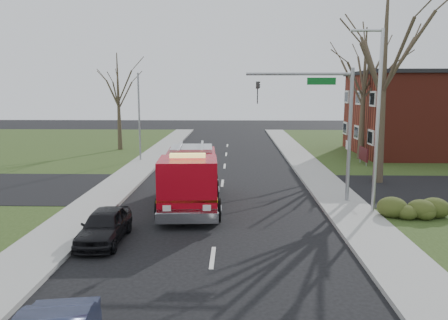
{
  "coord_description": "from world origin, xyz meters",
  "views": [
    {
      "loc": [
        0.75,
        -20.35,
        5.8
      ],
      "look_at": [
        0.18,
        2.76,
        2.0
      ],
      "focal_mm": 35.0,
      "sensor_mm": 36.0,
      "label": 1
    }
  ],
  "objects": [
    {
      "name": "traffic_signal_mast",
      "position": [
        5.21,
        1.5,
        4.71
      ],
      "size": [
        5.29,
        0.18,
        6.8
      ],
      "color": "gray",
      "rests_on": "ground"
    },
    {
      "name": "bare_tree_far",
      "position": [
        11.0,
        15.0,
        6.49
      ],
      "size": [
        5.25,
        5.25,
        10.5
      ],
      "color": "#3A2F22",
      "rests_on": "ground"
    },
    {
      "name": "hedge_corner",
      "position": [
        9.0,
        -1.0,
        0.58
      ],
      "size": [
        2.8,
        2.0,
        0.9
      ],
      "primitive_type": "ellipsoid",
      "color": "#333E16",
      "rests_on": "lawn_right"
    },
    {
      "name": "fire_engine",
      "position": [
        -1.43,
        0.57,
        1.37
      ],
      "size": [
        3.25,
        7.66,
        3.03
      ],
      "rotation": [
        0.0,
        0.0,
        0.06
      ],
      "color": "#AD0815",
      "rests_on": "ground"
    },
    {
      "name": "bare_tree_left",
      "position": [
        -10.0,
        20.0,
        5.56
      ],
      "size": [
        4.5,
        4.5,
        9.0
      ],
      "color": "#3A2F22",
      "rests_on": "ground"
    },
    {
      "name": "utility_pole_far",
      "position": [
        -6.8,
        14.0,
        3.5
      ],
      "size": [
        0.14,
        0.14,
        7.0
      ],
      "primitive_type": "cylinder",
      "color": "gray",
      "rests_on": "ground"
    },
    {
      "name": "parked_car_maroon",
      "position": [
        -4.2,
        -4.47,
        0.64
      ],
      "size": [
        1.51,
        3.74,
        1.27
      ],
      "primitive_type": "imported",
      "rotation": [
        0.0,
        0.0,
        0.0
      ],
      "color": "black",
      "rests_on": "ground"
    },
    {
      "name": "sidewalk_right",
      "position": [
        6.2,
        0.0,
        0.07
      ],
      "size": [
        2.4,
        80.0,
        0.15
      ],
      "primitive_type": "cube",
      "color": "gray",
      "rests_on": "ground"
    },
    {
      "name": "ground",
      "position": [
        0.0,
        0.0,
        0.0
      ],
      "size": [
        120.0,
        120.0,
        0.0
      ],
      "primitive_type": "plane",
      "color": "black",
      "rests_on": "ground"
    },
    {
      "name": "sidewalk_left",
      "position": [
        -6.2,
        0.0,
        0.07
      ],
      "size": [
        2.4,
        80.0,
        0.15
      ],
      "primitive_type": "cube",
      "color": "gray",
      "rests_on": "ground"
    },
    {
      "name": "health_center_sign",
      "position": [
        10.5,
        12.5,
        0.88
      ],
      "size": [
        0.12,
        2.0,
        1.4
      ],
      "color": "#451015",
      "rests_on": "ground"
    },
    {
      "name": "bare_tree_near",
      "position": [
        9.5,
        6.0,
        7.41
      ],
      "size": [
        6.0,
        6.0,
        12.0
      ],
      "color": "#3A2F22",
      "rests_on": "ground"
    },
    {
      "name": "streetlight_pole",
      "position": [
        7.14,
        -0.5,
        4.55
      ],
      "size": [
        1.48,
        0.16,
        8.4
      ],
      "color": "#B7BABF",
      "rests_on": "ground"
    },
    {
      "name": "brick_building",
      "position": [
        19.0,
        18.0,
        3.66
      ],
      "size": [
        15.4,
        10.4,
        7.25
      ],
      "color": "maroon",
      "rests_on": "ground"
    }
  ]
}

